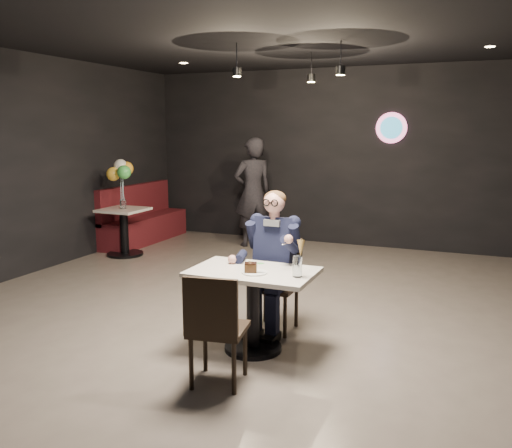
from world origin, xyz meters
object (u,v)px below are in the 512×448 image
at_px(chair_far, 275,285).
at_px(seated_man, 275,260).
at_px(chair_near, 219,327).
at_px(booth_bench, 144,214).
at_px(balloon_vase, 123,204).
at_px(main_table, 253,310).
at_px(side_table, 124,230).
at_px(sundae_glass, 297,266).
at_px(passerby, 253,192).

height_order(chair_far, seated_man, seated_man).
distance_m(chair_near, booth_bench, 5.68).
bearing_deg(balloon_vase, booth_bench, 106.70).
relative_size(chair_near, booth_bench, 0.45).
bearing_deg(booth_bench, main_table, -45.09).
bearing_deg(main_table, side_table, 141.54).
height_order(main_table, sundae_glass, sundae_glass).
bearing_deg(chair_far, booth_bench, 139.56).
relative_size(main_table, sundae_glass, 6.10).
height_order(seated_man, side_table, seated_man).
bearing_deg(sundae_glass, booth_bench, 137.66).
xyz_separation_m(booth_bench, side_table, (0.30, -1.00, -0.10)).
bearing_deg(chair_near, sundae_glass, 45.85).
xyz_separation_m(sundae_glass, booth_bench, (-4.08, 3.72, -0.33)).
height_order(chair_near, balloon_vase, chair_near).
bearing_deg(main_table, booth_bench, 134.91).
distance_m(seated_man, sundae_glass, 0.76).
distance_m(chair_far, sundae_glass, 0.84).
xyz_separation_m(chair_far, seated_man, (0.00, 0.00, 0.26)).
height_order(chair_far, passerby, passerby).
distance_m(side_table, passerby, 2.22).
relative_size(chair_far, sundae_glass, 5.10).
bearing_deg(sundae_glass, passerby, 117.64).
xyz_separation_m(side_table, passerby, (1.59, 1.46, 0.51)).
relative_size(chair_far, side_table, 1.13).
bearing_deg(seated_man, balloon_vase, 147.79).
bearing_deg(passerby, chair_far, 72.92).
height_order(side_table, balloon_vase, balloon_vase).
height_order(seated_man, booth_bench, seated_man).
xyz_separation_m(seated_man, side_table, (-3.35, 2.11, -0.31)).
bearing_deg(booth_bench, sundae_glass, -42.34).
relative_size(sundae_glass, side_table, 0.22).
bearing_deg(side_table, passerby, 42.45).
relative_size(chair_far, passerby, 0.50).
xyz_separation_m(main_table, sundae_glass, (0.43, -0.06, 0.47)).
bearing_deg(main_table, chair_far, 90.00).
xyz_separation_m(main_table, booth_bench, (-3.65, 3.66, 0.13)).
distance_m(main_table, booth_bench, 5.17).
bearing_deg(balloon_vase, chair_near, -45.01).
distance_m(main_table, passerby, 4.51).
relative_size(chair_near, side_table, 1.13).
bearing_deg(seated_man, main_table, -90.00).
distance_m(sundae_glass, balloon_vase, 4.66).
height_order(booth_bench, side_table, booth_bench).
bearing_deg(balloon_vase, side_table, 0.00).
relative_size(seated_man, side_table, 1.76).
bearing_deg(side_table, booth_bench, 106.70).
distance_m(chair_far, booth_bench, 4.79).
bearing_deg(chair_near, seated_man, 80.27).
bearing_deg(main_table, passerby, 113.07).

